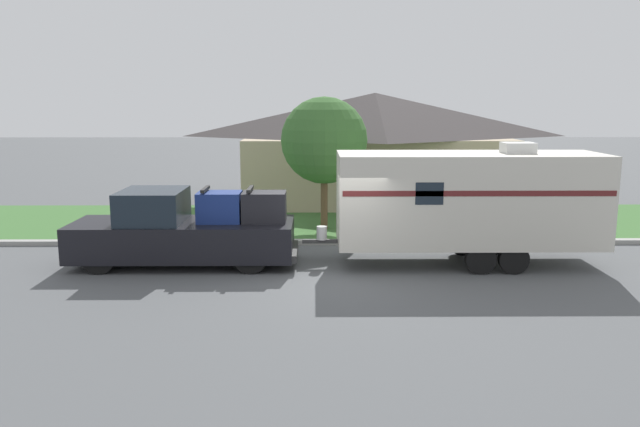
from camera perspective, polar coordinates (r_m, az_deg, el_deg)
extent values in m
plane|color=#515456|center=(15.66, 1.59, -5.96)|extent=(120.00, 120.00, 0.00)
cube|color=#999993|center=(19.27, 1.18, -2.63)|extent=(80.00, 0.30, 0.14)
cube|color=#3D6B33|center=(22.85, 0.90, -0.71)|extent=(80.00, 7.00, 0.03)
cube|color=tan|center=(27.67, 4.96, 4.13)|extent=(11.02, 6.53, 2.83)
pyramid|color=#3D3838|center=(27.52, 5.04, 8.99)|extent=(11.91, 7.06, 1.87)
cube|color=#4C3828|center=(24.52, 5.66, 2.46)|extent=(1.00, 0.06, 2.10)
cylinder|color=black|center=(16.95, -19.58, -3.77)|extent=(0.87, 0.28, 0.87)
cylinder|color=black|center=(18.56, -17.85, -2.48)|extent=(0.87, 0.28, 0.87)
cylinder|color=black|center=(16.11, -6.37, -3.95)|extent=(0.87, 0.28, 0.87)
cylinder|color=black|center=(17.79, -5.81, -2.57)|extent=(0.87, 0.28, 0.87)
cube|color=black|center=(17.50, -16.71, -2.25)|extent=(3.18, 2.10, 0.94)
cube|color=#19232D|center=(17.18, -15.03, 0.67)|extent=(1.65, 1.93, 0.86)
cube|color=black|center=(16.92, -7.08, -2.31)|extent=(2.71, 2.10, 0.94)
cube|color=#333333|center=(16.90, -2.28, -3.48)|extent=(0.12, 1.89, 0.20)
cube|color=navy|center=(16.83, -9.16, 0.60)|extent=(1.15, 0.88, 0.80)
cube|color=black|center=(16.81, -10.45, 2.20)|extent=(0.10, 0.97, 0.08)
cube|color=black|center=(16.69, -5.12, 0.61)|extent=(1.15, 0.88, 0.80)
cube|color=black|center=(16.65, -6.41, 2.23)|extent=(0.10, 0.97, 0.08)
cylinder|color=black|center=(16.48, 14.47, -4.06)|extent=(0.77, 0.22, 0.77)
cylinder|color=black|center=(18.34, 12.89, -2.54)|extent=(0.77, 0.22, 0.77)
cylinder|color=black|center=(16.72, 17.28, -4.00)|extent=(0.77, 0.22, 0.77)
cylinder|color=black|center=(18.56, 15.45, -2.51)|extent=(0.77, 0.22, 0.77)
cube|color=beige|center=(17.11, 13.41, 1.34)|extent=(6.97, 2.25, 2.42)
cube|color=#5B1E1E|center=(15.98, 14.42, 1.78)|extent=(6.83, 0.01, 0.14)
cube|color=#383838|center=(16.82, 0.00, -2.55)|extent=(0.96, 0.12, 0.10)
cylinder|color=silver|center=(16.77, 0.16, -1.79)|extent=(0.28, 0.28, 0.36)
cube|color=silver|center=(17.30, 17.65, 5.75)|extent=(0.80, 0.68, 0.28)
cube|color=#19232D|center=(15.70, 9.98, 1.80)|extent=(0.70, 0.01, 0.56)
cylinder|color=brown|center=(21.38, 19.69, -0.76)|extent=(0.09, 0.09, 1.00)
cube|color=silver|center=(21.27, 19.79, 0.86)|extent=(0.48, 0.20, 0.22)
cylinder|color=brown|center=(21.31, 0.38, 1.12)|extent=(0.24, 0.24, 1.96)
sphere|color=#38662D|center=(21.08, 0.39, 6.70)|extent=(2.92, 2.92, 2.92)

